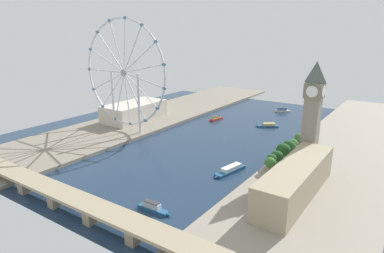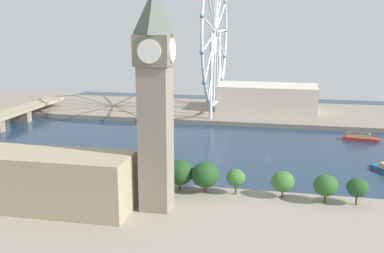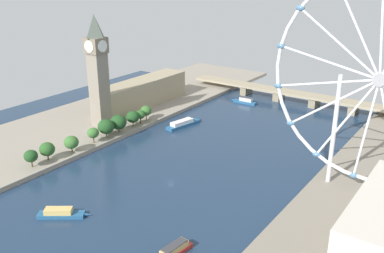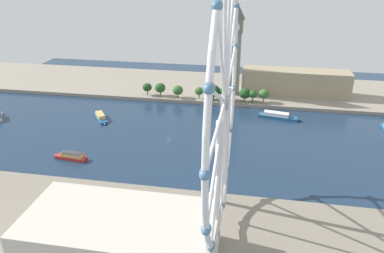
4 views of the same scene
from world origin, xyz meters
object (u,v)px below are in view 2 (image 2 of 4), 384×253
parliament_block (12,178)px  riverside_hall (267,97)px  ferris_wheel (216,33)px  tour_boat_1 (106,167)px  clock_tower (155,99)px  tour_boat_0 (360,138)px

parliament_block → riverside_hall: (221.33, -84.04, -1.03)m
ferris_wheel → riverside_hall: bearing=-56.5°
parliament_block → tour_boat_1: (55.28, -15.68, -11.78)m
clock_tower → tour_boat_0: bearing=-33.5°
ferris_wheel → riverside_hall: size_ratio=1.51×
parliament_block → riverside_hall: bearing=-20.8°
tour_boat_1 → tour_boat_0: bearing=-134.7°
clock_tower → tour_boat_1: bearing=40.3°
tour_boat_0 → ferris_wheel: bearing=158.4°
clock_tower → parliament_block: (-8.49, 55.30, -31.47)m
riverside_hall → tour_boat_1: (-166.05, 68.36, -10.74)m
parliament_block → riverside_hall: 236.75m
clock_tower → riverside_hall: clock_tower is taller
parliament_block → ferris_wheel: size_ratio=0.82×
clock_tower → riverside_hall: 217.22m
clock_tower → tour_boat_0: clock_tower is taller
ferris_wheel → tour_boat_0: (-51.63, -99.02, -60.92)m
ferris_wheel → clock_tower: bearing=-177.3°
clock_tower → parliament_block: clock_tower is taller
parliament_block → tour_boat_1: 58.65m
clock_tower → tour_boat_0: 169.13m
clock_tower → tour_boat_1: 75.03m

